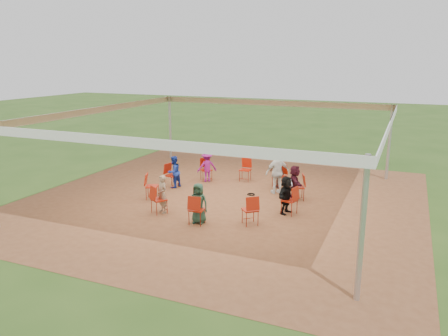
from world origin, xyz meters
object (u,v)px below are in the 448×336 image
at_px(chair_9, 289,200).
at_px(chair_8, 250,210).
at_px(chair_4, 172,176).
at_px(chair_5, 152,186).
at_px(standing_person, 277,173).
at_px(laptop, 290,183).
at_px(chair_3, 206,170).
at_px(person_seated_5, 198,203).
at_px(person_seated_1, 277,172).
at_px(person_seated_3, 174,172).
at_px(chair_7, 197,210).
at_px(chair_1, 279,176).
at_px(person_seated_6, 286,195).
at_px(chair_0, 298,187).
at_px(person_seated_0, 295,183).
at_px(chair_6, 159,200).
at_px(person_seated_2, 207,167).
at_px(person_seated_4, 162,194).
at_px(cable_coil, 251,194).
at_px(chair_2, 245,170).

bearing_deg(chair_9, chair_8, 162.00).
xyz_separation_m(chair_4, chair_5, (0.11, -1.55, 0.00)).
xyz_separation_m(standing_person, laptop, (0.61, -0.55, -0.20)).
xyz_separation_m(chair_3, person_seated_5, (1.79, -4.32, 0.16)).
bearing_deg(standing_person, chair_3, -50.95).
xyz_separation_m(chair_5, standing_person, (3.80, 2.33, 0.33)).
bearing_deg(person_seated_5, person_seated_1, 72.00).
relative_size(chair_8, person_seated_3, 0.74).
distance_m(chair_7, laptop, 3.85).
relative_size(chair_3, chair_4, 1.00).
distance_m(chair_7, chair_8, 1.56).
bearing_deg(chair_1, person_seated_6, 142.08).
relative_size(chair_0, person_seated_0, 0.74).
height_order(chair_3, laptop, chair_3).
bearing_deg(chair_6, person_seated_2, 124.98).
relative_size(chair_0, chair_8, 1.00).
distance_m(chair_7, person_seated_4, 1.53).
xyz_separation_m(person_seated_1, person_seated_6, (1.06, -2.61, 0.00)).
xyz_separation_m(chair_3, cable_coil, (2.30, -1.10, -0.43)).
xyz_separation_m(chair_0, person_seated_0, (-0.11, -0.05, 0.16)).
height_order(person_seated_2, cable_coil, person_seated_2).
height_order(chair_0, laptop, chair_0).
relative_size(chair_7, cable_coil, 2.49).
height_order(chair_6, person_seated_2, person_seated_2).
distance_m(chair_3, person_seated_2, 0.20).
bearing_deg(chair_7, person_seated_6, 37.92).
relative_size(chair_7, person_seated_4, 0.74).
bearing_deg(person_seated_6, cable_coil, 63.52).
distance_m(chair_0, chair_9, 1.56).
bearing_deg(person_seated_2, chair_2, 166.30).
bearing_deg(person_seated_4, chair_8, 34.08).
distance_m(chair_3, standing_person, 3.15).
distance_m(chair_4, laptop, 4.52).
height_order(chair_9, person_seated_2, person_seated_2).
xyz_separation_m(chair_8, person_seated_1, (-0.35, 3.96, 0.16)).
relative_size(chair_4, person_seated_1, 0.74).
height_order(chair_1, chair_5, same).
bearing_deg(person_seated_2, chair_7, 71.55).
xyz_separation_m(person_seated_6, standing_person, (-0.86, 1.97, 0.16)).
xyz_separation_m(chair_7, cable_coil, (0.51, 3.33, -0.43)).
height_order(person_seated_4, standing_person, standing_person).
distance_m(chair_2, person_seated_4, 4.68).
height_order(chair_0, chair_1, same).
distance_m(chair_9, person_seated_2, 4.68).
bearing_deg(person_seated_1, chair_7, 108.45).
xyz_separation_m(chair_9, person_seated_1, (-1.18, 2.64, 0.16)).
distance_m(chair_3, chair_9, 4.79).
relative_size(chair_3, chair_8, 1.00).
distance_m(person_seated_3, person_seated_6, 4.80).
xyz_separation_m(person_seated_2, person_seated_4, (0.27, -3.87, 0.00)).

